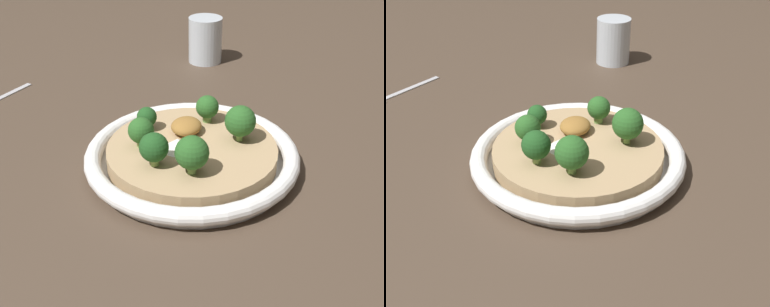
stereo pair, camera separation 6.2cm
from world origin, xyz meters
The scene contains 12 objects.
ground_plane centered at (0.00, 0.00, 0.00)m, with size 6.00×6.00×0.00m, color #47382B.
risotto_bowl centered at (0.00, 0.00, 0.02)m, with size 0.29×0.29×0.03m.
cheese_sprinkle centered at (-0.01, 0.02, 0.04)m, with size 0.04×0.04×0.02m.
crispy_onion_garnish centered at (0.03, 0.02, 0.04)m, with size 0.05×0.04×0.02m.
broccoli_front_right centered at (0.03, -0.06, 0.06)m, with size 0.04×0.04×0.05m.
broccoli_back_left centered at (-0.06, 0.03, 0.06)m, with size 0.04×0.04×0.04m.
broccoli_left centered at (-0.06, -0.02, 0.06)m, with size 0.04×0.04×0.05m.
broccoli_right centered at (0.07, 0.00, 0.05)m, with size 0.03×0.03×0.04m.
broccoli_back_right centered at (0.02, 0.07, 0.05)m, with size 0.03×0.03×0.03m.
broccoli_back centered at (-0.02, 0.06, 0.05)m, with size 0.03×0.03×0.04m.
drinking_glass centered at (0.38, 0.09, 0.04)m, with size 0.07×0.07×0.09m.
fork_utensil centered at (0.06, 0.39, 0.00)m, with size 0.17×0.05×0.00m.
Camera 2 is at (-0.50, -0.22, 0.36)m, focal length 45.00 mm.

